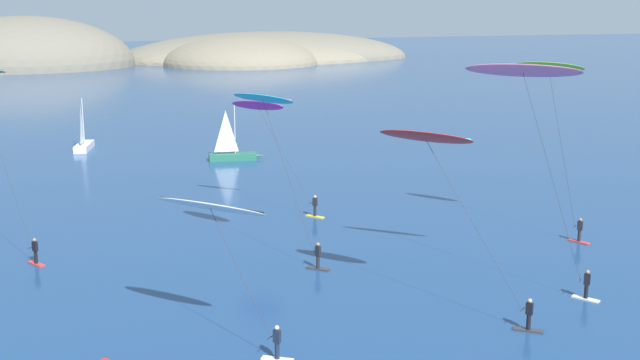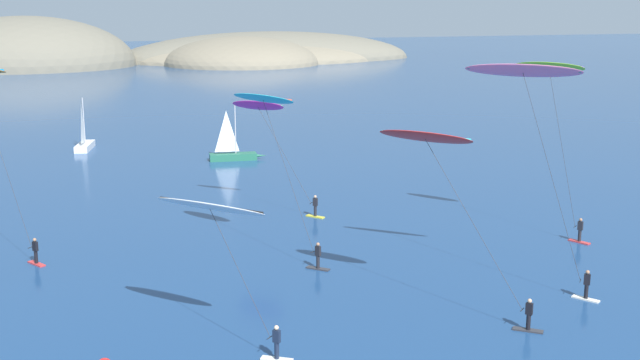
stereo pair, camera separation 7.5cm
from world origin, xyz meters
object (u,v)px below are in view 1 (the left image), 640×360
(kitesurfer_magenta, at_px, (263,116))
(sailboat_near, at_px, (235,154))
(sailboat_far, at_px, (85,143))
(kitesurfer_white, at_px, (215,217))
(kitesurfer_cyan, at_px, (267,112))
(kitesurfer_pink, at_px, (528,88))
(kitesurfer_lime, at_px, (552,82))
(kitesurfer_red, at_px, (432,149))

(kitesurfer_magenta, bearing_deg, sailboat_near, 84.78)
(sailboat_far, bearing_deg, kitesurfer_magenta, -68.03)
(kitesurfer_white, bearing_deg, kitesurfer_cyan, 65.91)
(sailboat_near, height_order, kitesurfer_pink, kitesurfer_pink)
(sailboat_far, height_order, kitesurfer_magenta, kitesurfer_magenta)
(kitesurfer_pink, distance_m, kitesurfer_white, 18.48)
(sailboat_near, xyz_separation_m, kitesurfer_lime, (15.11, -33.14, 10.14))
(kitesurfer_magenta, height_order, kitesurfer_lime, kitesurfer_lime)
(kitesurfer_pink, xyz_separation_m, kitesurfer_white, (-17.60, -2.34, -5.15))
(sailboat_near, distance_m, kitesurfer_pink, 44.16)
(sailboat_near, bearing_deg, sailboat_far, 143.16)
(kitesurfer_red, relative_size, kitesurfer_cyan, 0.92)
(sailboat_near, relative_size, kitesurfer_magenta, 0.68)
(sailboat_near, distance_m, kitesurfer_magenta, 21.93)
(kitesurfer_magenta, bearing_deg, kitesurfer_red, -80.94)
(sailboat_far, height_order, kitesurfer_pink, kitesurfer_pink)
(kitesurfer_white, relative_size, kitesurfer_red, 0.74)
(kitesurfer_white, relative_size, kitesurfer_cyan, 0.68)
(kitesurfer_white, xyz_separation_m, kitesurfer_magenta, (7.96, 23.69, 1.11))
(sailboat_near, xyz_separation_m, kitesurfer_magenta, (-1.89, -20.73, 6.88))
(kitesurfer_pink, relative_size, kitesurfer_lime, 1.06)
(kitesurfer_magenta, height_order, kitesurfer_red, kitesurfer_red)
(sailboat_far, bearing_deg, kitesurfer_lime, -55.97)
(kitesurfer_pink, height_order, kitesurfer_red, kitesurfer_pink)
(kitesurfer_cyan, bearing_deg, kitesurfer_lime, -3.65)
(sailboat_far, height_order, kitesurfer_red, kitesurfer_red)
(kitesurfer_cyan, bearing_deg, kitesurfer_pink, -40.31)
(sailboat_far, relative_size, kitesurfer_white, 0.82)
(sailboat_near, distance_m, kitesurfer_white, 45.87)
(sailboat_far, distance_m, kitesurfer_pink, 58.67)
(kitesurfer_magenta, relative_size, kitesurfer_cyan, 0.83)
(kitesurfer_pink, relative_size, kitesurfer_white, 1.78)
(kitesurfer_magenta, distance_m, kitesurfer_cyan, 11.58)
(sailboat_far, distance_m, kitesurfer_magenta, 34.92)
(sailboat_far, height_order, kitesurfer_white, kitesurfer_white)
(sailboat_near, bearing_deg, kitesurfer_cyan, -97.61)
(kitesurfer_red, bearing_deg, kitesurfer_magenta, 99.06)
(sailboat_near, bearing_deg, kitesurfer_red, -87.77)
(sailboat_near, relative_size, kitesurfer_pink, 0.46)
(kitesurfer_red, distance_m, kitesurfer_cyan, 12.74)
(sailboat_far, xyz_separation_m, kitesurfer_lime, (29.81, -44.16, 10.14))
(sailboat_near, bearing_deg, kitesurfer_pink, -79.58)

